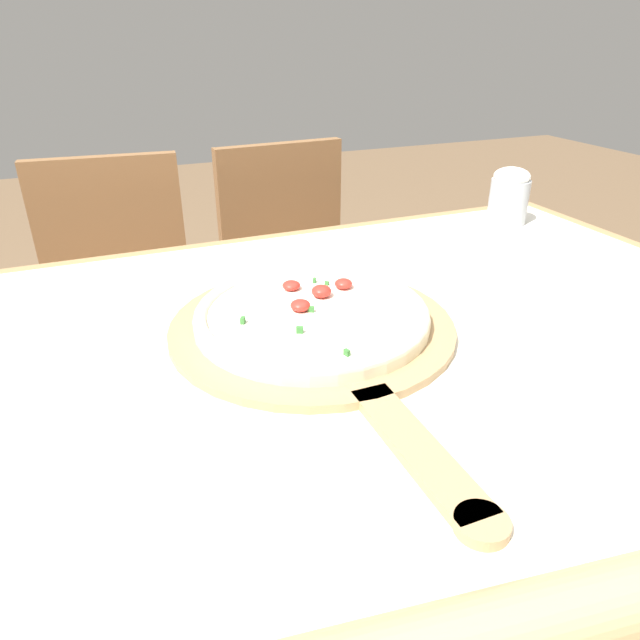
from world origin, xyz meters
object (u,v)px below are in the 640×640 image
Objects in this scene: chair_right at (294,277)px; pizza_peel at (318,333)px; chair_left at (122,304)px; flour_cup at (509,195)px; rolling_pin at (493,637)px; pizza at (312,314)px.

pizza_peel is at bearing -111.17° from chair_right.
chair_left reaches higher than pizza_peel.
flour_cup reaches higher than chair_left.
chair_left is 1.01m from flour_cup.
flour_cup reaches higher than pizza_peel.
flour_cup is at bearing 29.25° from pizza_peel.
pizza_peel is at bearing -69.97° from chair_left.
pizza is at bearing 82.22° from rolling_pin.
chair_left is 0.49m from chair_right.
flour_cup is at bearing -27.04° from chair_left.
pizza_peel is 1.33× the size of rolling_pin.
pizza reaches higher than pizza_peel.
pizza is (0.00, 0.02, 0.02)m from pizza_peel.
pizza is 0.71× the size of rolling_pin.
rolling_pin is at bearing -107.82° from chair_right.
rolling_pin is at bearing -78.43° from chair_left.
chair_left reaches higher than pizza.
chair_left is 1.00× the size of chair_right.
pizza_peel is at bearing 81.89° from rolling_pin.
pizza_peel is 0.71× the size of chair_right.
pizza_peel is 0.91m from chair_right.
chair_left is at bearing 106.04° from pizza.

